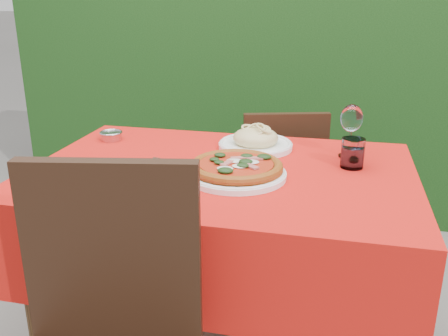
% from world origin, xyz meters
% --- Properties ---
extents(hedge, '(3.20, 0.55, 1.78)m').
position_xyz_m(hedge, '(0.00, 1.55, 0.92)').
color(hedge, black).
rests_on(hedge, ground).
extents(dining_table, '(1.26, 0.86, 0.75)m').
position_xyz_m(dining_table, '(0.00, 0.00, 0.60)').
color(dining_table, '#4D3118').
rests_on(dining_table, ground).
extents(chair_far, '(0.46, 0.46, 0.82)m').
position_xyz_m(chair_far, '(0.13, 0.64, 0.47)').
color(chair_far, black).
rests_on(chair_far, ground).
extents(pizza_plate, '(0.32, 0.32, 0.06)m').
position_xyz_m(pizza_plate, '(0.06, -0.07, 0.78)').
color(pizza_plate, white).
rests_on(pizza_plate, dining_table).
extents(pasta_plate, '(0.28, 0.28, 0.08)m').
position_xyz_m(pasta_plate, '(0.07, 0.25, 0.78)').
color(pasta_plate, white).
rests_on(pasta_plate, dining_table).
extents(water_glass, '(0.08, 0.08, 0.10)m').
position_xyz_m(water_glass, '(0.42, 0.11, 0.79)').
color(water_glass, silver).
rests_on(water_glass, dining_table).
extents(wine_glass, '(0.08, 0.08, 0.19)m').
position_xyz_m(wine_glass, '(0.41, 0.22, 0.88)').
color(wine_glass, white).
rests_on(wine_glass, dining_table).
extents(fork, '(0.06, 0.22, 0.01)m').
position_xyz_m(fork, '(-0.26, -0.07, 0.75)').
color(fork, '#B5B4BB').
rests_on(fork, dining_table).
extents(steel_ramekin, '(0.08, 0.08, 0.03)m').
position_xyz_m(steel_ramekin, '(-0.50, 0.23, 0.76)').
color(steel_ramekin, '#B6B6BD').
rests_on(steel_ramekin, dining_table).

